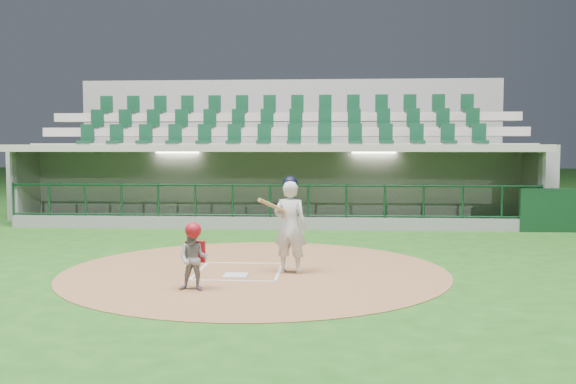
# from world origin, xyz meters

# --- Properties ---
(ground) EXTENTS (120.00, 120.00, 0.00)m
(ground) POSITION_xyz_m (0.00, 0.00, 0.00)
(ground) COLOR #1C4D16
(ground) RESTS_ON ground
(dirt_circle) EXTENTS (7.20, 7.20, 0.01)m
(dirt_circle) POSITION_xyz_m (0.30, -0.20, 0.01)
(dirt_circle) COLOR brown
(dirt_circle) RESTS_ON ground
(home_plate) EXTENTS (0.43, 0.43, 0.02)m
(home_plate) POSITION_xyz_m (0.00, -0.70, 0.02)
(home_plate) COLOR silver
(home_plate) RESTS_ON dirt_circle
(batter_box_chalk) EXTENTS (1.55, 1.80, 0.01)m
(batter_box_chalk) POSITION_xyz_m (0.00, -0.30, 0.02)
(batter_box_chalk) COLOR white
(batter_box_chalk) RESTS_ON ground
(dugout_structure) EXTENTS (16.40, 3.70, 3.00)m
(dugout_structure) POSITION_xyz_m (0.07, 7.84, 0.95)
(dugout_structure) COLOR gray
(dugout_structure) RESTS_ON ground
(seating_deck) EXTENTS (17.00, 6.72, 5.15)m
(seating_deck) POSITION_xyz_m (0.00, 10.91, 1.42)
(seating_deck) COLOR gray
(seating_deck) RESTS_ON ground
(batter) EXTENTS (0.89, 0.91, 1.79)m
(batter) POSITION_xyz_m (0.96, -0.34, 0.91)
(batter) COLOR silver
(batter) RESTS_ON dirt_circle
(catcher) EXTENTS (0.52, 0.41, 1.11)m
(catcher) POSITION_xyz_m (-0.51, -1.90, 0.57)
(catcher) COLOR gray
(catcher) RESTS_ON dirt_circle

